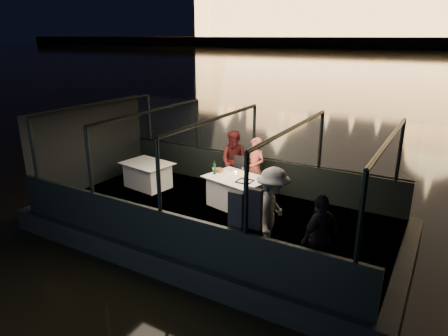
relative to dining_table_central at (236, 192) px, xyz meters
The scene contains 28 objects.
river_water 79.34m from the dining_table_central, 90.14° to the left, with size 500.00×500.00×0.00m, color black.
boat_hull 1.12m from the dining_table_central, 106.80° to the right, with size 8.60×4.40×1.00m, color black.
boat_deck 0.80m from the dining_table_central, 106.80° to the right, with size 8.00×4.00×0.04m, color black.
gunwale_port 1.35m from the dining_table_central, 98.53° to the left, with size 8.00×0.08×0.90m, color black.
gunwale_starboard 2.67m from the dining_table_central, 94.30° to the right, with size 8.00×0.08×0.90m, color black.
cabin_glass_port 1.82m from the dining_table_central, 98.53° to the left, with size 8.00×0.02×1.40m, color #99B2B2, non-canonical shape.
cabin_glass_starboard 2.93m from the dining_table_central, 94.30° to the right, with size 8.00×0.02×1.40m, color #99B2B2, non-canonical shape.
cabin_roof_glass 2.04m from the dining_table_central, 106.80° to the right, with size 8.00×4.00×0.02m, color #99B2B2, non-canonical shape.
end_wall_fore 4.32m from the dining_table_central, behind, with size 0.02×4.00×2.30m, color black, non-canonical shape.
end_wall_aft 3.93m from the dining_table_central, ahead, with size 0.02×4.00×2.30m, color black, non-canonical shape.
canopy_ribs 1.03m from the dining_table_central, 106.80° to the right, with size 8.00×4.00×2.30m, color black, non-canonical shape.
dining_table_central is the anchor object (origin of this frame).
dining_table_aft 2.78m from the dining_table_central, behind, with size 1.33×0.96×0.71m, color silver.
chair_port_left 0.75m from the dining_table_central, 115.04° to the left, with size 0.47×0.47×1.01m, color black.
chair_port_right 0.81m from the dining_table_central, 88.48° to the left, with size 0.39×0.39×0.84m, color black.
coat_stand 2.86m from the dining_table_central, 59.14° to the right, with size 0.49×0.39×1.76m, color black, non-canonical shape.
person_woman_coral 0.93m from the dining_table_central, 83.86° to the left, with size 0.57×0.38×1.57m, color #D3614D.
person_man_maroon 1.16m from the dining_table_central, 120.87° to the left, with size 0.80×0.62×1.66m, color #401212.
passenger_stripe 2.34m from the dining_table_central, 44.65° to the right, with size 1.13×0.64×1.75m, color silver.
passenger_dark 3.31m from the dining_table_central, 35.98° to the right, with size 0.91×0.38×1.55m, color black.
wine_bottle 0.80m from the dining_table_central, behind, with size 0.07×0.07×0.33m, color #13351B.
bread_basket 0.75m from the dining_table_central, 165.14° to the left, with size 0.21×0.21×0.08m, color brown.
amber_candle 0.48m from the dining_table_central, 122.49° to the left, with size 0.06×0.06×0.08m, color #FC993F.
plate_near 0.41m from the dining_table_central, ahead, with size 0.24×0.24×0.02m, color silver.
plate_far 0.76m from the dining_table_central, 157.66° to the left, with size 0.24×0.24×0.02m, color silver.
wine_glass_white 0.77m from the dining_table_central, behind, with size 0.06×0.06×0.18m, color white, non-canonical shape.
wine_glass_red 0.55m from the dining_table_central, 85.92° to the left, with size 0.06×0.06×0.17m, color white, non-canonical shape.
wine_glass_empty 0.49m from the dining_table_central, 148.83° to the right, with size 0.07×0.07×0.20m, color silver, non-canonical shape.
Camera 1 is at (4.48, -7.35, 4.53)m, focal length 32.00 mm.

